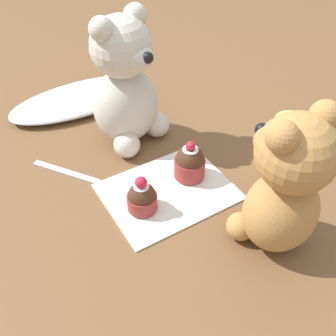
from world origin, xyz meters
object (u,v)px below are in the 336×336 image
at_px(cupcake_near_cream_bear, 190,163).
at_px(cupcake_near_tan_bear, 142,197).
at_px(juice_glass, 288,140).
at_px(teddy_bear_tan, 285,185).
at_px(teaspoon, 66,171).
at_px(teddy_bear_cream, 126,86).

relative_size(cupcake_near_cream_bear, cupcake_near_tan_bear, 1.13).
distance_m(cupcake_near_cream_bear, juice_glass, 0.19).
relative_size(teddy_bear_tan, teaspoon, 1.69).
bearing_deg(cupcake_near_tan_bear, teddy_bear_tan, -47.87).
height_order(cupcake_near_tan_bear, teaspoon, cupcake_near_tan_bear).
xyz_separation_m(teddy_bear_tan, teaspoon, (-0.22, 0.31, -0.11)).
height_order(teddy_bear_cream, cupcake_near_tan_bear, teddy_bear_cream).
bearing_deg(teddy_bear_cream, cupcake_near_tan_bear, -129.05).
bearing_deg(teddy_bear_tan, juice_glass, -142.72).
height_order(teddy_bear_tan, cupcake_near_cream_bear, teddy_bear_tan).
bearing_deg(teaspoon, teddy_bear_tan, 179.50).
bearing_deg(teddy_bear_tan, cupcake_near_cream_bear, -83.72).
bearing_deg(cupcake_near_tan_bear, teddy_bear_cream, 68.93).
height_order(teddy_bear_cream, teaspoon, teddy_bear_cream).
xyz_separation_m(teddy_bear_tan, juice_glass, (0.15, 0.13, -0.07)).
height_order(teddy_bear_cream, cupcake_near_cream_bear, teddy_bear_cream).
height_order(teddy_bear_cream, juice_glass, teddy_bear_cream).
xyz_separation_m(teddy_bear_cream, juice_glass, (0.22, -0.21, -0.07)).
bearing_deg(teaspoon, juice_glass, -151.43).
distance_m(teddy_bear_tan, juice_glass, 0.21).
bearing_deg(teddy_bear_tan, cupcake_near_tan_bear, -51.37).
relative_size(teddy_bear_cream, teddy_bear_tan, 1.09).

